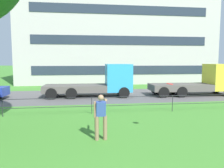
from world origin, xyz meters
The scene contains 7 objects.
street_strip centered at (0.00, 17.02, 0.00)m, with size 80.00×7.91×0.01m, color #565454.
park_fence centered at (0.00, 10.31, 0.67)m, with size 28.95×0.04×1.00m.
person_thrower centered at (0.16, 6.10, 0.95)m, with size 0.51×0.78×1.76m.
frisbee centered at (2.93, 6.23, 2.11)m, with size 0.37×0.37×0.06m.
flatbed_truck_center centered at (1.08, 16.55, 1.22)m, with size 7.35×2.56×2.75m.
flatbed_truck_far_right centered at (10.14, 16.11, 1.22)m, with size 7.37×2.62×2.75m.
apartment_building_background centered at (4.48, 33.18, 7.64)m, with size 26.51×15.57×15.28m.
Camera 1 is at (-0.53, -2.17, 3.02)m, focal length 35.61 mm.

